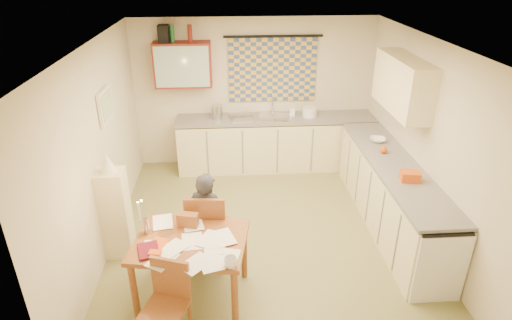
{
  "coord_description": "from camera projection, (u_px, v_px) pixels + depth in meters",
  "views": [
    {
      "loc": [
        -0.46,
        -4.75,
        3.39
      ],
      "look_at": [
        -0.12,
        0.2,
        0.99
      ],
      "focal_mm": 30.0,
      "sensor_mm": 36.0,
      "label": 1
    }
  ],
  "objects": [
    {
      "name": "floor",
      "position": [
        266.0,
        232.0,
        5.77
      ],
      "size": [
        4.0,
        4.5,
        0.02
      ],
      "primitive_type": "cube",
      "color": "olive",
      "rests_on": "ground"
    },
    {
      "name": "ceiling",
      "position": [
        268.0,
        42.0,
        4.68
      ],
      "size": [
        4.0,
        4.5,
        0.02
      ],
      "primitive_type": "cube",
      "color": "white",
      "rests_on": "floor"
    },
    {
      "name": "wall_back",
      "position": [
        254.0,
        93.0,
        7.25
      ],
      "size": [
        4.0,
        0.02,
        2.5
      ],
      "primitive_type": "cube",
      "color": "beige",
      "rests_on": "floor"
    },
    {
      "name": "wall_front",
      "position": [
        294.0,
        271.0,
        3.2
      ],
      "size": [
        4.0,
        0.02,
        2.5
      ],
      "primitive_type": "cube",
      "color": "beige",
      "rests_on": "floor"
    },
    {
      "name": "wall_left",
      "position": [
        99.0,
        152.0,
        5.1
      ],
      "size": [
        0.02,
        4.5,
        2.5
      ],
      "primitive_type": "cube",
      "color": "beige",
      "rests_on": "floor"
    },
    {
      "name": "wall_right",
      "position": [
        426.0,
        143.0,
        5.35
      ],
      "size": [
        0.02,
        4.5,
        2.5
      ],
      "primitive_type": "cube",
      "color": "beige",
      "rests_on": "floor"
    },
    {
      "name": "window_blind",
      "position": [
        273.0,
        70.0,
        7.06
      ],
      "size": [
        1.45,
        0.03,
        1.05
      ],
      "primitive_type": "cube",
      "color": "#304B82",
      "rests_on": "wall_back"
    },
    {
      "name": "curtain_rod",
      "position": [
        273.0,
        36.0,
        6.81
      ],
      "size": [
        1.6,
        0.04,
        0.04
      ],
      "primitive_type": "cylinder",
      "rotation": [
        0.0,
        1.57,
        0.0
      ],
      "color": "black",
      "rests_on": "wall_back"
    },
    {
      "name": "wall_cabinet",
      "position": [
        183.0,
        64.0,
        6.78
      ],
      "size": [
        0.9,
        0.34,
        0.7
      ],
      "primitive_type": "cube",
      "color": "maroon",
      "rests_on": "wall_back"
    },
    {
      "name": "wall_cabinet_glass",
      "position": [
        182.0,
        67.0,
        6.63
      ],
      "size": [
        0.84,
        0.02,
        0.64
      ],
      "primitive_type": "cube",
      "color": "#99B2A5",
      "rests_on": "wall_back"
    },
    {
      "name": "upper_cabinet_right",
      "position": [
        403.0,
        84.0,
        5.57
      ],
      "size": [
        0.34,
        1.3,
        0.7
      ],
      "primitive_type": "cube",
      "color": "beige",
      "rests_on": "wall_right"
    },
    {
      "name": "framed_print",
      "position": [
        105.0,
        105.0,
        5.26
      ],
      "size": [
        0.04,
        0.5,
        0.4
      ],
      "primitive_type": "cube",
      "color": "beige",
      "rests_on": "wall_left"
    },
    {
      "name": "print_canvas",
      "position": [
        107.0,
        105.0,
        5.27
      ],
      "size": [
        0.01,
        0.42,
        0.32
      ],
      "primitive_type": "cube",
      "color": "beige",
      "rests_on": "wall_left"
    },
    {
      "name": "counter_back",
      "position": [
        276.0,
        143.0,
        7.35
      ],
      "size": [
        3.3,
        0.62,
        0.92
      ],
      "color": "beige",
      "rests_on": "floor"
    },
    {
      "name": "counter_right",
      "position": [
        391.0,
        195.0,
        5.77
      ],
      "size": [
        0.62,
        2.95,
        0.92
      ],
      "color": "beige",
      "rests_on": "floor"
    },
    {
      "name": "stove",
      "position": [
        430.0,
        253.0,
        4.67
      ],
      "size": [
        0.56,
        0.56,
        0.87
      ],
      "color": "white",
      "rests_on": "floor"
    },
    {
      "name": "sink",
      "position": [
        275.0,
        120.0,
        7.16
      ],
      "size": [
        0.64,
        0.57,
        0.1
      ],
      "primitive_type": "cube",
      "rotation": [
        0.0,
        0.0,
        -0.24
      ],
      "color": "silver",
      "rests_on": "counter_back"
    },
    {
      "name": "tap",
      "position": [
        273.0,
        106.0,
        7.24
      ],
      "size": [
        0.03,
        0.03,
        0.28
      ],
      "primitive_type": "cylinder",
      "rotation": [
        0.0,
        0.0,
        -0.15
      ],
      "color": "silver",
      "rests_on": "counter_back"
    },
    {
      "name": "dish_rack",
      "position": [
        241.0,
        116.0,
        7.09
      ],
      "size": [
        0.4,
        0.37,
        0.06
      ],
      "primitive_type": "cube",
      "rotation": [
        0.0,
        0.0,
        0.21
      ],
      "color": "silver",
      "rests_on": "counter_back"
    },
    {
      "name": "kettle",
      "position": [
        217.0,
        112.0,
        7.03
      ],
      "size": [
        0.19,
        0.19,
        0.24
      ],
      "primitive_type": "cylinder",
      "rotation": [
        0.0,
        0.0,
        -0.07
      ],
      "color": "silver",
      "rests_on": "counter_back"
    },
    {
      "name": "mixing_bowl",
      "position": [
        310.0,
        112.0,
        7.14
      ],
      "size": [
        0.29,
        0.29,
        0.16
      ],
      "primitive_type": "cylinder",
      "rotation": [
        0.0,
        0.0,
        -0.22
      ],
      "color": "white",
      "rests_on": "counter_back"
    },
    {
      "name": "soap_bottle",
      "position": [
        293.0,
        111.0,
        7.16
      ],
      "size": [
        0.12,
        0.13,
        0.18
      ],
      "primitive_type": "imported",
      "rotation": [
        0.0,
        0.0,
        -0.27
      ],
      "color": "white",
      "rests_on": "counter_back"
    },
    {
      "name": "bowl",
      "position": [
        378.0,
        140.0,
        6.21
      ],
      "size": [
        0.31,
        0.31,
        0.05
      ],
      "primitive_type": "imported",
      "rotation": [
        0.0,
        0.0,
        -0.21
      ],
      "color": "white",
      "rests_on": "counter_right"
    },
    {
      "name": "orange_bag",
      "position": [
        410.0,
        176.0,
        5.12
      ],
      "size": [
        0.24,
        0.19,
        0.12
      ],
      "primitive_type": "cube",
      "rotation": [
        0.0,
        0.0,
        -0.16
      ],
      "color": "#CF4E0F",
      "rests_on": "counter_right"
    },
    {
      "name": "fruit_orange",
      "position": [
        383.0,
        150.0,
        5.84
      ],
      "size": [
        0.1,
        0.1,
        0.1
      ],
      "primitive_type": "sphere",
      "color": "#CF4E0F",
      "rests_on": "counter_right"
    },
    {
      "name": "speaker",
      "position": [
        164.0,
        34.0,
        6.56
      ],
      "size": [
        0.17,
        0.2,
        0.26
      ],
      "primitive_type": "cube",
      "rotation": [
        0.0,
        0.0,
        -0.03
      ],
      "color": "black",
      "rests_on": "wall_cabinet"
    },
    {
      "name": "bottle_green",
      "position": [
        172.0,
        33.0,
        6.56
      ],
      "size": [
        0.07,
        0.07,
        0.26
      ],
      "primitive_type": "cylinder",
      "rotation": [
        0.0,
        0.0,
        0.01
      ],
      "color": "#195926",
      "rests_on": "wall_cabinet"
    },
    {
      "name": "bottle_brown",
      "position": [
        190.0,
        33.0,
        6.58
      ],
      "size": [
        0.08,
        0.08,
        0.26
      ],
      "primitive_type": "cylinder",
      "rotation": [
        0.0,
        0.0,
        0.08
      ],
      "color": "maroon",
      "rests_on": "wall_cabinet"
    },
    {
      "name": "dining_table",
      "position": [
        193.0,
        268.0,
        4.53
      ],
      "size": [
        1.26,
        1.04,
        0.75
      ],
      "rotation": [
        0.0,
        0.0,
        -0.17
      ],
      "color": "brown",
      "rests_on": "floor"
    },
    {
      "name": "chair_far",
      "position": [
        209.0,
        241.0,
        5.07
      ],
      "size": [
        0.49,
        0.49,
        1.0
      ],
      "rotation": [
        0.0,
        0.0,
        3.06
      ],
      "color": "brown",
      "rests_on": "floor"
    },
    {
      "name": "chair_near",
      "position": [
        167.0,
        320.0,
        4.04
      ],
      "size": [
        0.49,
        0.49,
        0.86
      ],
      "rotation": [
        0.0,
        0.0,
        -0.33
      ],
      "color": "brown",
      "rests_on": "floor"
    },
    {
      "name": "person",
      "position": [
        207.0,
        221.0,
        4.91
      ],
      "size": [
        0.65,
        0.59,
        1.23
      ],
      "primitive_type": "imported",
      "rotation": [
        0.0,
        0.0,
        2.77
      ],
      "color": "black",
      "rests_on": "floor"
    },
    {
      "name": "shelf_stand",
      "position": [
        116.0,
        214.0,
        5.13
      ],
      "size": [
        0.32,
        0.3,
        1.14
      ],
      "primitive_type": "cube",
      "color": "beige",
      "rests_on": "floor"
    },
    {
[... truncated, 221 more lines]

